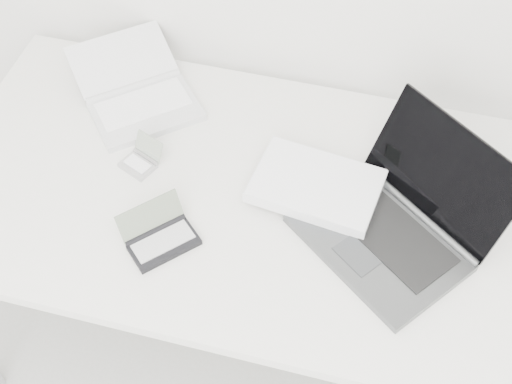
% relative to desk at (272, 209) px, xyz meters
% --- Properties ---
extents(desk, '(1.60, 0.80, 0.73)m').
position_rel_desk_xyz_m(desk, '(0.00, 0.00, 0.00)').
color(desk, white).
rests_on(desk, ground).
extents(laptop_large, '(0.60, 0.50, 0.23)m').
position_rel_desk_xyz_m(laptop_large, '(0.21, -0.00, 0.08)').
color(laptop_large, '#545659').
rests_on(laptop_large, desk).
extents(netbook_open_white, '(0.42, 0.43, 0.08)m').
position_rel_desk_xyz_m(netbook_open_white, '(-0.41, 0.22, 0.07)').
color(netbook_open_white, silver).
rests_on(netbook_open_white, desk).
extents(pda_silver, '(0.11, 0.11, 0.06)m').
position_rel_desk_xyz_m(pda_silver, '(-0.33, 0.02, 0.06)').
color(pda_silver, '#B9B9BE').
rests_on(pda_silver, desk).
extents(palmtop_charcoal, '(0.19, 0.19, 0.08)m').
position_rel_desk_xyz_m(palmtop_charcoal, '(-0.21, -0.18, 0.06)').
color(palmtop_charcoal, black).
rests_on(palmtop_charcoal, desk).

